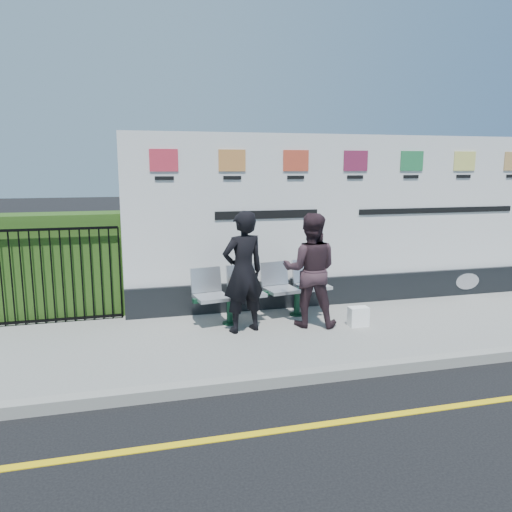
{
  "coord_description": "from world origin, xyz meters",
  "views": [
    {
      "loc": [
        -3.42,
        -4.33,
        2.58
      ],
      "look_at": [
        -1.56,
        2.78,
        1.25
      ],
      "focal_mm": 35.0,
      "sensor_mm": 36.0,
      "label": 1
    }
  ],
  "objects_px": {
    "billboard": "(351,231)",
    "woman_left": "(243,272)",
    "bench": "(264,305)",
    "woman_right": "(310,270)"
  },
  "relations": [
    {
      "from": "billboard",
      "to": "woman_left",
      "type": "height_order",
      "value": "billboard"
    },
    {
      "from": "bench",
      "to": "woman_left",
      "type": "relative_size",
      "value": 1.25
    },
    {
      "from": "woman_left",
      "to": "bench",
      "type": "bearing_deg",
      "value": -148.11
    },
    {
      "from": "billboard",
      "to": "woman_left",
      "type": "bearing_deg",
      "value": -153.19
    },
    {
      "from": "woman_left",
      "to": "woman_right",
      "type": "distance_m",
      "value": 1.07
    },
    {
      "from": "billboard",
      "to": "woman_right",
      "type": "xyz_separation_m",
      "value": [
        -1.21,
        -1.13,
        -0.42
      ]
    },
    {
      "from": "woman_left",
      "to": "woman_right",
      "type": "bearing_deg",
      "value": 166.56
    },
    {
      "from": "billboard",
      "to": "woman_right",
      "type": "height_order",
      "value": "billboard"
    },
    {
      "from": "billboard",
      "to": "bench",
      "type": "bearing_deg",
      "value": -159.99
    },
    {
      "from": "bench",
      "to": "woman_right",
      "type": "height_order",
      "value": "woman_right"
    }
  ]
}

